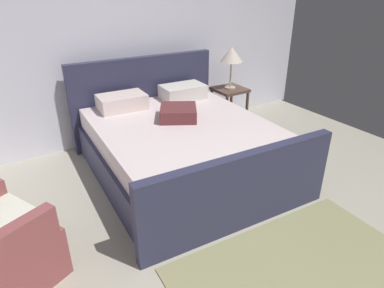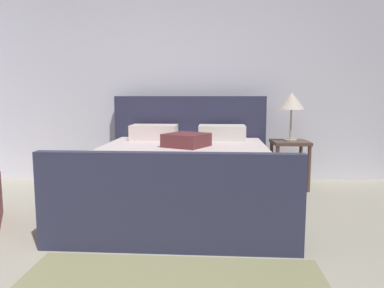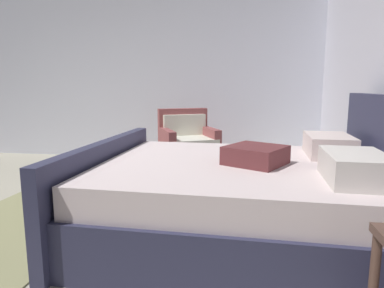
# 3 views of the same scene
# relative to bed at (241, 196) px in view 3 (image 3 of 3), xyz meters

# --- Properties ---
(ground_plane) EXTENTS (5.91, 6.69, 0.02)m
(ground_plane) POSITION_rel_bed_xyz_m (-0.05, -2.09, -0.35)
(ground_plane) COLOR #ACA693
(wall_side_left) EXTENTS (0.12, 6.81, 2.83)m
(wall_side_left) POSITION_rel_bed_xyz_m (-3.07, -2.09, 1.07)
(wall_side_left) COLOR silver
(wall_side_left) RESTS_ON ground
(bed) EXTENTS (2.07, 2.40, 1.15)m
(bed) POSITION_rel_bed_xyz_m (0.00, 0.00, 0.00)
(bed) COLOR #2D2E4A
(bed) RESTS_ON ground
(armchair) EXTENTS (0.97, 0.96, 0.90)m
(armchair) POSITION_rel_bed_xyz_m (-2.01, -0.74, 0.00)
(armchair) COLOR #904848
(armchair) RESTS_ON ground
(area_rug) EXTENTS (1.99, 1.38, 0.01)m
(area_rug) POSITION_rel_bed_xyz_m (-0.00, -1.90, -0.34)
(area_rug) COLOR #8F8E61
(area_rug) RESTS_ON ground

